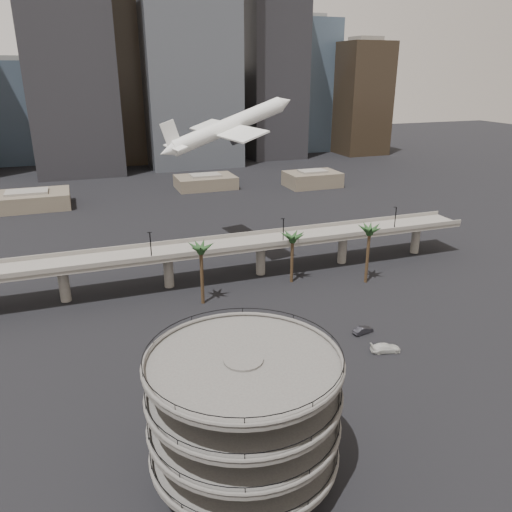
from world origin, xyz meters
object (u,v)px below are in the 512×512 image
object	(u,v)px
airborne_jet	(228,127)
overpass	(216,250)
parking_ramp	(244,408)
car_a	(221,360)
car_c	(386,348)
car_b	(363,330)

from	to	relation	value
airborne_jet	overpass	bearing A→B (deg)	-125.97
airborne_jet	parking_ramp	bearing A→B (deg)	-113.86
overpass	car_a	bearing A→B (deg)	-104.36
car_a	car_c	world-z (taller)	car_c
car_b	overpass	bearing A→B (deg)	18.67
car_b	car_c	size ratio (longest dim) A/B	0.79
car_a	car_b	size ratio (longest dim) A/B	1.03
parking_ramp	car_b	xyz separation A→B (m)	(31.77, 25.39, -9.17)
car_a	car_c	bearing A→B (deg)	-113.81
car_b	car_c	xyz separation A→B (m)	(0.28, -6.95, 0.08)
parking_ramp	car_c	world-z (taller)	parking_ramp
parking_ramp	car_c	size ratio (longest dim) A/B	4.31
overpass	car_c	distance (m)	45.29
car_c	airborne_jet	bearing A→B (deg)	24.73
car_b	car_c	world-z (taller)	car_c
overpass	car_c	bearing A→B (deg)	-64.85
airborne_jet	car_a	size ratio (longest dim) A/B	8.63
airborne_jet	car_b	xyz separation A→B (m)	(10.55, -49.04, -32.35)
overpass	airborne_jet	size ratio (longest dim) A/B	3.58
parking_ramp	car_b	size ratio (longest dim) A/B	5.46
airborne_jet	car_a	distance (m)	61.85
parking_ramp	car_a	xyz separation A→B (m)	(4.17, 24.52, -9.12)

